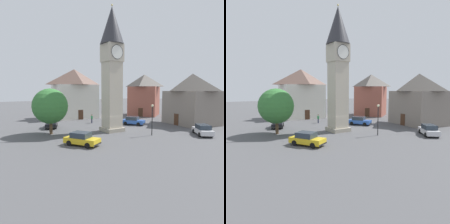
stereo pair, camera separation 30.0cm
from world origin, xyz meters
The scene contains 12 objects.
ground_plane centered at (0.00, 0.00, 0.00)m, with size 200.00×200.00×0.00m, color #4C4C4F.
clock_tower centered at (0.00, 0.00, 10.99)m, with size 3.59×3.59×18.85m.
car_blue_kerb centered at (-7.46, -4.92, 0.76)m, with size 3.58×4.40×1.53m.
car_silver_kerb centered at (6.41, 2.63, 0.76)m, with size 3.62×4.39×1.53m.
car_red_corner centered at (9.06, -9.52, 0.76)m, with size 3.86×4.30×1.53m.
car_white_side centered at (-7.01, 7.98, 0.76)m, with size 3.08×4.46×1.53m.
pedestrian centered at (0.98, 8.53, 1.01)m, with size 0.24×0.56×1.69m.
tree centered at (-8.58, 3.07, 4.06)m, with size 5.05×5.05×6.59m.
building_shop_left centered at (18.13, 12.48, 5.24)m, with size 10.18×10.08×10.28m.
building_terrace_right centered at (1.59, 18.02, 5.68)m, with size 10.00×9.03×11.12m.
building_corner_back centered at (16.11, -2.68, 4.79)m, with size 8.78×9.91×9.38m.
lamp_post centered at (3.00, -5.63, 2.99)m, with size 0.36×0.36×4.38m.
Camera 1 is at (-17.16, -25.76, 6.31)m, focal length 32.36 mm.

